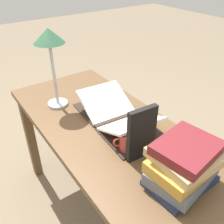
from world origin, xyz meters
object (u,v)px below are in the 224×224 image
at_px(coffee_mug, 128,142).
at_px(book_standing_upright, 141,134).
at_px(book_stack_tall, 184,165).
at_px(reading_lamp, 50,44).
at_px(open_book, 117,116).

bearing_deg(coffee_mug, book_standing_upright, -165.06).
bearing_deg(book_standing_upright, coffee_mug, 19.00).
height_order(book_standing_upright, coffee_mug, book_standing_upright).
xyz_separation_m(book_stack_tall, book_standing_upright, (0.22, 0.03, 0.03)).
distance_m(book_standing_upright, reading_lamp, 0.70).
relative_size(book_stack_tall, coffee_mug, 2.80).
relative_size(open_book, reading_lamp, 1.24).
relative_size(open_book, coffee_mug, 5.45).
bearing_deg(book_stack_tall, reading_lamp, 9.80).
xyz_separation_m(book_stack_tall, reading_lamp, (0.86, 0.15, 0.28)).
xyz_separation_m(open_book, book_standing_upright, (-0.29, 0.08, 0.10)).
height_order(open_book, book_stack_tall, book_stack_tall).
relative_size(book_stack_tall, book_standing_upright, 1.15).
relative_size(reading_lamp, coffee_mug, 4.38).
bearing_deg(book_standing_upright, open_book, -11.31).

